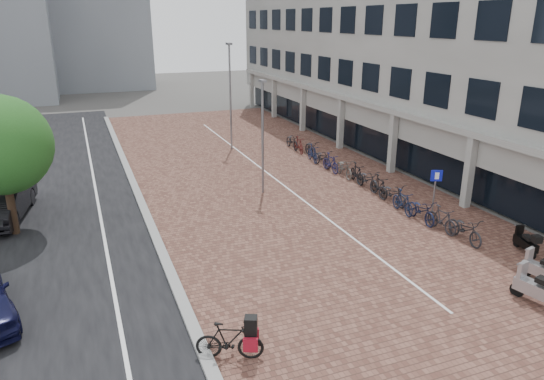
% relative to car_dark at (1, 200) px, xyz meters
% --- Properties ---
extents(ground, '(140.00, 140.00, 0.00)m').
position_rel_car_dark_xyz_m(ground, '(10.91, -10.18, -0.85)').
color(ground, '#474442').
rests_on(ground, ground).
extents(plaza_brick, '(14.50, 42.00, 0.04)m').
position_rel_car_dark_xyz_m(plaza_brick, '(12.91, 1.82, -0.84)').
color(plaza_brick, brown).
rests_on(plaza_brick, ground).
extents(street_asphalt, '(8.00, 50.00, 0.03)m').
position_rel_car_dark_xyz_m(street_asphalt, '(1.91, 1.82, -0.84)').
color(street_asphalt, black).
rests_on(street_asphalt, ground).
extents(curb, '(0.35, 42.00, 0.14)m').
position_rel_car_dark_xyz_m(curb, '(5.81, 1.82, -0.78)').
color(curb, gray).
rests_on(curb, ground).
extents(lane_line, '(0.12, 44.00, 0.00)m').
position_rel_car_dark_xyz_m(lane_line, '(3.91, 1.82, -0.83)').
color(lane_line, white).
rests_on(lane_line, street_asphalt).
extents(parking_line, '(0.10, 30.00, 0.00)m').
position_rel_car_dark_xyz_m(parking_line, '(13.11, 1.82, -0.81)').
color(parking_line, white).
rests_on(parking_line, plaza_brick).
extents(office_building, '(8.40, 40.00, 15.00)m').
position_rel_car_dark_xyz_m(office_building, '(23.88, 5.82, 7.59)').
color(office_building, '#A2A29D').
rests_on(office_building, ground).
extents(car_dark, '(2.56, 5.37, 1.70)m').
position_rel_car_dark_xyz_m(car_dark, '(0.00, 0.00, 0.00)').
color(car_dark, black).
rests_on(car_dark, ground).
extents(hero_bike, '(1.81, 1.16, 1.24)m').
position_rel_car_dark_xyz_m(hero_bike, '(6.41, -12.73, -0.30)').
color(hero_bike, black).
rests_on(hero_bike, ground).
extents(shoes, '(0.34, 0.29, 0.08)m').
position_rel_car_dark_xyz_m(shoes, '(7.24, -12.48, -0.81)').
color(shoes, black).
rests_on(shoes, ground).
extents(scooter_mid, '(0.76, 1.44, 0.95)m').
position_rel_car_dark_xyz_m(scooter_mid, '(18.41, -10.83, -0.38)').
color(scooter_mid, black).
rests_on(scooter_mid, ground).
extents(scooter_back, '(0.95, 1.88, 1.24)m').
position_rel_car_dark_xyz_m(scooter_back, '(15.85, -13.73, -0.23)').
color(scooter_back, '#A2A1A6').
rests_on(scooter_back, ground).
extents(parking_sign, '(0.46, 0.23, 2.30)m').
position_rel_car_dark_xyz_m(parking_sign, '(17.19, -7.02, 0.68)').
color(parking_sign, slate).
rests_on(parking_sign, ground).
extents(lamp_near, '(0.12, 0.12, 5.53)m').
position_rel_car_dark_xyz_m(lamp_near, '(11.72, -0.87, 1.91)').
color(lamp_near, slate).
rests_on(lamp_near, ground).
extents(lamp_far, '(0.12, 0.12, 6.79)m').
position_rel_car_dark_xyz_m(lamp_far, '(12.86, 8.18, 2.55)').
color(lamp_far, slate).
rests_on(lamp_far, ground).
extents(street_tree, '(3.87, 3.87, 5.62)m').
position_rel_car_dark_xyz_m(street_tree, '(0.70, -1.84, 2.72)').
color(street_tree, '#382619').
rests_on(street_tree, ground).
extents(bike_row, '(1.26, 18.11, 1.05)m').
position_rel_car_dark_xyz_m(bike_row, '(16.79, -1.13, -0.33)').
color(bike_row, black).
rests_on(bike_row, ground).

